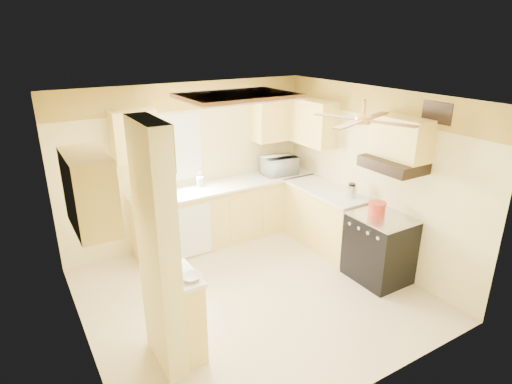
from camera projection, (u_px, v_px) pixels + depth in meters
floor at (252, 294)px, 5.53m from camera, size 4.00×4.00×0.00m
ceiling at (251, 98)px, 4.66m from camera, size 4.00×4.00×0.00m
wall_back at (189, 165)px, 6.61m from camera, size 4.00×0.00×4.00m
wall_front at (368, 278)px, 3.57m from camera, size 4.00×0.00×4.00m
wall_left at (74, 245)px, 4.12m from camera, size 0.00×3.80×3.80m
wall_right at (373, 177)px, 6.07m from camera, size 0.00×3.80×3.80m
wallpaper_border at (186, 96)px, 6.23m from camera, size 4.00×0.02×0.40m
partition_column at (158, 252)px, 4.00m from camera, size 0.20×0.70×2.50m
partition_ledge at (185, 316)px, 4.38m from camera, size 0.25×0.55×0.90m
ledge_top at (182, 276)px, 4.22m from camera, size 0.28×0.58×0.04m
lower_cabinets_back at (228, 212)px, 6.90m from camera, size 3.00×0.60×0.90m
lower_cabinets_right at (326, 218)px, 6.68m from camera, size 0.60×1.40×0.90m
countertop_back at (227, 185)px, 6.72m from camera, size 3.04×0.64×0.04m
countertop_right at (327, 190)px, 6.51m from camera, size 0.64×1.44×0.04m
dishwasher_panel at (193, 231)px, 6.29m from camera, size 0.58×0.02×0.80m
window at (173, 149)px, 6.38m from camera, size 0.92×0.02×1.02m
upper_cab_back_left at (134, 136)px, 5.85m from camera, size 0.60×0.35×0.70m
upper_cab_back_right at (279, 118)px, 7.02m from camera, size 0.90×0.35×0.70m
upper_cab_right at (310, 122)px, 6.77m from camera, size 0.35×1.00×0.70m
upper_cab_left_wall at (90, 191)px, 3.80m from camera, size 0.35×0.75×0.70m
upper_cab_over_stove at (401, 138)px, 5.30m from camera, size 0.35×0.76×0.52m
stove at (379, 248)px, 5.74m from camera, size 0.68×0.77×0.92m
range_hood at (393, 164)px, 5.37m from camera, size 0.50×0.76×0.14m
poster_menu at (165, 190)px, 3.84m from camera, size 0.02×0.42×0.57m
poster_nashville at (170, 254)px, 4.07m from camera, size 0.02×0.42×0.57m
ceiling_light_panel at (237, 96)px, 5.12m from camera, size 1.35×0.95×0.06m
ceiling_fan at (363, 119)px, 4.66m from camera, size 1.15×1.15×0.26m
vent_grate at (437, 113)px, 4.97m from camera, size 0.02×0.40×0.25m
microwave at (279, 165)px, 7.13m from camera, size 0.59×0.42×0.31m
bowl at (191, 277)px, 4.11m from camera, size 0.21×0.21×0.05m
dutch_oven at (377, 208)px, 5.65m from camera, size 0.24×0.24×0.16m
kettle at (352, 191)px, 6.13m from camera, size 0.14×0.14×0.22m
dish_rack at (144, 194)px, 6.09m from camera, size 0.35×0.27×0.20m
utensil_crock at (200, 181)px, 6.62m from camera, size 0.11×0.11×0.22m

